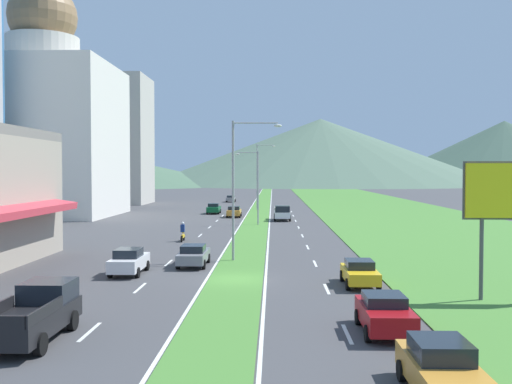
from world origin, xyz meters
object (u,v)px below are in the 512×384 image
Objects in this scene: car_5 at (194,255)px; motorcycle_rider at (183,233)px; street_lamp_mid at (255,183)px; car_0 at (234,212)px; car_6 at (214,208)px; street_lamp_far at (259,173)px; street_lamp_near at (239,180)px; car_4 at (129,261)px; car_2 at (231,199)px; car_7 at (442,369)px; pickup_truck_1 at (282,213)px; pickup_truck_0 at (36,314)px; car_1 at (385,313)px; car_3 at (360,273)px.

motorcycle_rider is at bearing 11.78° from car_5.
street_lamp_mid is 13.08m from car_0.
motorcycle_rider is (0.74, -35.13, -0.06)m from car_6.
street_lamp_far reaches higher than car_6.
street_lamp_mid is at bearing -20.28° from motorcycle_rider.
street_lamp_near reaches higher than car_4.
street_lamp_mid is 20.19m from car_6.
car_4 is 0.98× the size of car_5.
car_2 is at bearing 104.98° from street_lamp_far.
car_0 is (-3.01, 40.08, -4.99)m from street_lamp_near.
car_4 is (-3.49, -45.60, 0.03)m from car_0.
car_7 is at bearing -169.12° from car_6.
car_4 is 0.79× the size of pickup_truck_1.
pickup_truck_0 is 55.13m from pickup_truck_1.
car_7 is (6.87, -53.13, -4.27)m from street_lamp_mid.
car_0 is at bearing -100.64° from street_lamp_far.
car_0 is at bearing -151.83° from car_6.
street_lamp_far is at bearing -2.91° from car_5.
car_7 is (7.15, -81.42, -5.43)m from street_lamp_far.
car_2 is (-6.43, 80.75, -5.04)m from street_lamp_near.
street_lamp_far is 5.49× the size of motorcycle_rider.
motorcycle_rider reaches higher than car_1.
car_1 is 53.01m from pickup_truck_1.
car_2 is at bearing 2.42° from car_5.
car_5 is at bearing -155.91° from car_7.
motorcycle_rider is at bearing 174.41° from car_0.
car_2 is 0.91× the size of car_6.
car_3 is at bearing -83.67° from street_lamp_far.
car_0 is 0.99× the size of car_4.
car_6 is at bearing -139.99° from pickup_truck_1.
pickup_truck_0 is 2.70× the size of motorcycle_rider.
car_7 is (13.64, -105.69, 0.08)m from car_2.
street_lamp_far is at bearing -4.97° from pickup_truck_0.
car_7 is at bearing 3.43° from pickup_truck_1.
car_1 reaches higher than car_5.
street_lamp_far reaches higher than motorcycle_rider.
car_5 is at bearing -168.22° from motorcycle_rider.
car_3 is at bearing -79.34° from street_lamp_mid.
pickup_truck_1 reaches higher than car_7.
street_lamp_near is 6.24m from car_5.
car_3 is (13.73, -89.53, 0.01)m from car_2.
motorcycle_rider is (-6.15, -16.64, -4.33)m from street_lamp_mid.
street_lamp_far reaches higher than street_lamp_near.
street_lamp_near reaches higher than pickup_truck_1.
car_5 is (-2.92, -2.28, -5.02)m from street_lamp_near.
car_3 is 0.99× the size of car_7.
car_0 is 2.13× the size of motorcycle_rider.
car_5 is at bearing -92.91° from street_lamp_far.
car_6 reaches higher than car_0.
car_6 is at bearing 179.80° from car_2.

